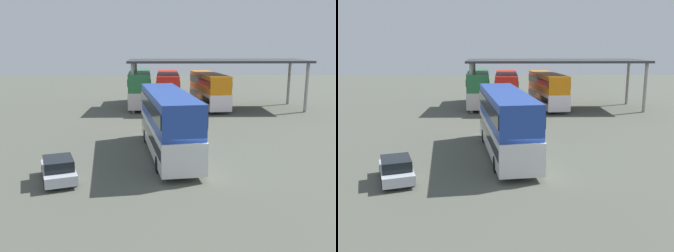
% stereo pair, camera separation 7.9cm
% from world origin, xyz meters
% --- Properties ---
extents(ground_plane, '(140.00, 140.00, 0.00)m').
position_xyz_m(ground_plane, '(0.00, 0.00, 0.00)').
color(ground_plane, '#505449').
extents(double_decker_main, '(4.05, 11.72, 4.31)m').
position_xyz_m(double_decker_main, '(-1.09, 4.45, 2.36)').
color(double_decker_main, silver).
rests_on(double_decker_main, ground_plane).
extents(parked_hatchback, '(2.77, 3.97, 1.35)m').
position_xyz_m(parked_hatchback, '(-7.28, -0.50, 0.67)').
color(parked_hatchback, silver).
rests_on(parked_hatchback, ground_plane).
extents(double_decker_near_canopy, '(2.92, 10.76, 4.19)m').
position_xyz_m(double_decker_near_canopy, '(-3.96, 25.09, 2.30)').
color(double_decker_near_canopy, silver).
rests_on(double_decker_near_canopy, ground_plane).
extents(double_decker_mid_row, '(2.73, 11.51, 4.07)m').
position_xyz_m(double_decker_mid_row, '(-0.59, 24.12, 2.24)').
color(double_decker_mid_row, orange).
rests_on(double_decker_mid_row, ground_plane).
extents(double_decker_far_right, '(3.72, 10.38, 4.05)m').
position_xyz_m(double_decker_far_right, '(4.25, 23.64, 2.22)').
color(double_decker_far_right, white).
rests_on(double_decker_far_right, ground_plane).
extents(depot_canopy, '(20.26, 6.88, 5.63)m').
position_xyz_m(depot_canopy, '(5.04, 23.13, 5.29)').
color(depot_canopy, '#33353A').
rests_on(depot_canopy, ground_plane).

